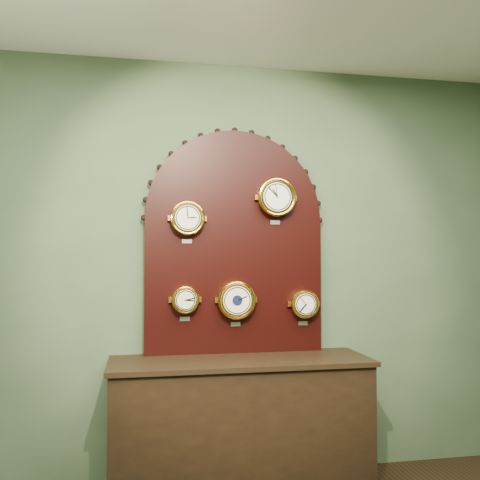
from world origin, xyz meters
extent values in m
plane|color=#42593D|center=(0.00, 2.50, 1.40)|extent=(4.00, 0.00, 4.00)
cube|color=black|center=(0.00, 2.23, 0.40)|extent=(1.60, 0.50, 0.80)
cube|color=black|center=(0.00, 2.45, 1.28)|extent=(1.20, 0.06, 0.90)
cylinder|color=black|center=(0.00, 2.45, 1.73)|extent=(1.20, 0.06, 1.20)
cylinder|color=gold|center=(-0.32, 2.39, 1.73)|extent=(0.21, 0.08, 0.21)
torus|color=gold|center=(-0.32, 2.36, 1.73)|extent=(0.23, 0.02, 0.23)
cylinder|color=white|center=(-0.32, 2.35, 1.73)|extent=(0.17, 0.01, 0.17)
cube|color=#B7B7BE|center=(-0.32, 2.42, 1.58)|extent=(0.06, 0.01, 0.03)
cylinder|color=gold|center=(0.28, 2.39, 1.87)|extent=(0.24, 0.08, 0.24)
torus|color=gold|center=(0.28, 2.36, 1.87)|extent=(0.26, 0.02, 0.26)
cylinder|color=white|center=(0.28, 2.35, 1.87)|extent=(0.19, 0.01, 0.19)
cube|color=#B7B7BE|center=(0.28, 2.42, 1.71)|extent=(0.07, 0.01, 0.03)
cylinder|color=gold|center=(-0.34, 2.39, 1.19)|extent=(0.17, 0.08, 0.17)
torus|color=gold|center=(-0.34, 2.36, 1.19)|extent=(0.18, 0.02, 0.18)
cylinder|color=white|center=(-0.34, 2.35, 1.19)|extent=(0.13, 0.01, 0.13)
cube|color=#B7B7BE|center=(-0.34, 2.42, 1.07)|extent=(0.06, 0.01, 0.03)
cylinder|color=gold|center=(0.00, 2.39, 1.19)|extent=(0.24, 0.08, 0.24)
torus|color=gold|center=(0.00, 2.36, 1.19)|extent=(0.26, 0.02, 0.26)
cylinder|color=white|center=(0.00, 2.35, 1.19)|extent=(0.19, 0.01, 0.19)
cube|color=#B7B7BE|center=(0.00, 2.42, 1.02)|extent=(0.07, 0.01, 0.03)
cylinder|color=#0D143C|center=(0.00, 2.35, 1.19)|extent=(0.07, 0.00, 0.07)
cylinder|color=gold|center=(0.47, 2.39, 1.15)|extent=(0.18, 0.08, 0.18)
torus|color=gold|center=(0.47, 2.36, 1.15)|extent=(0.19, 0.02, 0.19)
cylinder|color=white|center=(0.47, 2.35, 1.15)|extent=(0.14, 0.01, 0.14)
cube|color=#B7B7BE|center=(0.47, 2.42, 1.02)|extent=(0.06, 0.01, 0.03)
camera|label=1|loc=(-0.62, -1.02, 1.46)|focal=39.03mm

